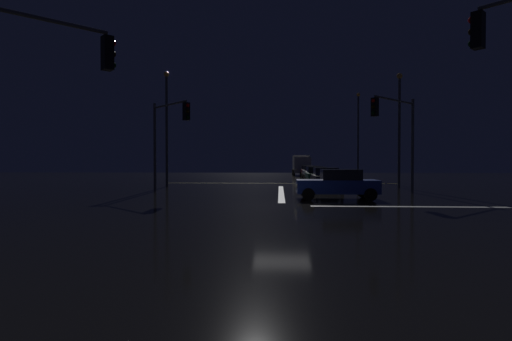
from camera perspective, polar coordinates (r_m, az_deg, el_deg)
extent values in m
cube|color=black|center=(17.60, 3.75, -5.28)|extent=(120.00, 120.00, 0.10)
cube|color=white|center=(25.58, 3.65, -3.17)|extent=(0.35, 13.72, 0.01)
cube|color=yellow|center=(37.16, 3.58, -1.85)|extent=(22.00, 0.15, 0.01)
cube|color=white|center=(19.42, 28.56, -4.65)|extent=(13.72, 0.40, 0.01)
cube|color=black|center=(28.74, 10.04, -1.39)|extent=(1.80, 4.20, 0.70)
cube|color=black|center=(28.92, 9.99, -0.13)|extent=(1.60, 2.00, 0.55)
cylinder|color=black|center=(27.34, 12.28, -2.26)|extent=(0.22, 0.64, 0.64)
cylinder|color=black|center=(27.13, 8.52, -2.27)|extent=(0.22, 0.64, 0.64)
cylinder|color=black|center=(30.41, 11.38, -1.92)|extent=(0.22, 0.64, 0.64)
cylinder|color=black|center=(30.21, 8.00, -1.93)|extent=(0.22, 0.64, 0.64)
sphere|color=#F9EFC6|center=(26.72, 11.95, -1.47)|extent=(0.22, 0.22, 0.22)
sphere|color=#F9EFC6|center=(26.56, 9.17, -1.48)|extent=(0.22, 0.22, 0.22)
cube|color=#14512D|center=(35.21, 8.78, -0.93)|extent=(1.80, 4.20, 0.70)
cube|color=black|center=(35.39, 8.75, 0.09)|extent=(1.60, 2.00, 0.55)
cylinder|color=black|center=(33.78, 10.54, -1.62)|extent=(0.22, 0.64, 0.64)
cylinder|color=black|center=(33.60, 7.49, -1.62)|extent=(0.22, 0.64, 0.64)
cylinder|color=black|center=(36.85, 9.94, -1.39)|extent=(0.22, 0.64, 0.64)
cylinder|color=black|center=(36.69, 7.15, -1.40)|extent=(0.22, 0.64, 0.64)
sphere|color=#F9EFC6|center=(33.17, 10.24, -0.98)|extent=(0.22, 0.22, 0.22)
sphere|color=#F9EFC6|center=(33.04, 8.00, -0.98)|extent=(0.22, 0.22, 0.22)
cube|color=#B7B7BC|center=(41.96, 8.41, -0.61)|extent=(1.80, 4.20, 0.70)
cube|color=black|center=(42.14, 8.39, 0.25)|extent=(1.60, 2.00, 0.55)
cylinder|color=black|center=(40.52, 9.87, -1.17)|extent=(0.22, 0.64, 0.64)
cylinder|color=black|center=(40.36, 7.33, -1.17)|extent=(0.22, 0.64, 0.64)
cylinder|color=black|center=(43.60, 9.41, -1.01)|extent=(0.22, 0.64, 0.64)
cylinder|color=black|center=(43.45, 7.05, -1.01)|extent=(0.22, 0.64, 0.64)
sphere|color=#F9EFC6|center=(39.91, 9.61, -0.63)|extent=(0.22, 0.22, 0.22)
sphere|color=#F9EFC6|center=(39.79, 7.74, -0.63)|extent=(0.22, 0.22, 0.22)
cube|color=silver|center=(48.37, 7.89, -0.39)|extent=(1.80, 4.20, 0.70)
cube|color=black|center=(48.56, 7.87, 0.36)|extent=(1.60, 2.00, 0.55)
cylinder|color=black|center=(46.92, 9.13, -0.86)|extent=(0.22, 0.64, 0.64)
cylinder|color=black|center=(46.77, 6.93, -0.86)|extent=(0.22, 0.64, 0.64)
cylinder|color=black|center=(50.00, 8.77, -0.74)|extent=(0.22, 0.64, 0.64)
cylinder|color=black|center=(49.86, 6.71, -0.74)|extent=(0.22, 0.64, 0.64)
sphere|color=#F9EFC6|center=(46.31, 8.89, -0.39)|extent=(0.22, 0.22, 0.22)
sphere|color=#F9EFC6|center=(46.21, 7.29, -0.39)|extent=(0.22, 0.22, 0.22)
cube|color=maroon|center=(53.78, 7.50, -0.24)|extent=(1.80, 4.20, 0.70)
cube|color=black|center=(53.96, 7.48, 0.43)|extent=(1.60, 2.00, 0.55)
cylinder|color=black|center=(52.31, 8.60, -0.66)|extent=(0.22, 0.64, 0.64)
cylinder|color=black|center=(52.18, 6.63, -0.66)|extent=(0.22, 0.64, 0.64)
cylinder|color=black|center=(55.40, 8.31, -0.57)|extent=(0.22, 0.64, 0.64)
cylinder|color=black|center=(55.27, 6.45, -0.57)|extent=(0.22, 0.64, 0.64)
sphere|color=#F9EFC6|center=(51.71, 8.38, -0.24)|extent=(0.22, 0.22, 0.22)
sphere|color=#F9EFC6|center=(51.62, 6.95, -0.24)|extent=(0.22, 0.22, 0.22)
cube|color=beige|center=(58.03, 6.72, 0.81)|extent=(2.40, 2.20, 2.30)
cube|color=silver|center=(62.52, 6.48, 0.96)|extent=(2.40, 5.00, 2.60)
cylinder|color=black|center=(58.73, 7.85, -0.32)|extent=(0.28, 0.96, 0.96)
cylinder|color=black|center=(58.59, 5.51, -0.31)|extent=(0.28, 0.96, 0.96)
cylinder|color=black|center=(63.41, 7.52, -0.21)|extent=(0.28, 0.96, 0.96)
cylinder|color=black|center=(63.29, 5.35, -0.21)|extent=(0.28, 0.96, 0.96)
sphere|color=#F9EFC6|center=(56.95, 7.63, 0.19)|extent=(0.26, 0.26, 0.26)
sphere|color=#F9EFC6|center=(56.85, 5.93, 0.20)|extent=(0.26, 0.26, 0.26)
cube|color=navy|center=(21.17, 11.57, -2.27)|extent=(4.20, 1.80, 0.70)
cube|color=black|center=(21.17, 12.11, -0.58)|extent=(2.00, 1.60, 0.55)
cylinder|color=black|center=(20.13, 7.55, -3.43)|extent=(0.64, 0.22, 0.64)
cylinder|color=black|center=(21.92, 7.21, -3.06)|extent=(0.64, 0.22, 0.64)
cylinder|color=black|center=(20.59, 16.21, -3.36)|extent=(0.64, 0.22, 0.64)
cylinder|color=black|center=(22.34, 15.18, -3.01)|extent=(0.64, 0.22, 0.64)
sphere|color=#F9EFC6|center=(20.32, 5.90, -2.25)|extent=(0.22, 0.22, 0.22)
sphere|color=#F9EFC6|center=(21.62, 5.75, -2.05)|extent=(0.22, 0.22, 0.22)
cube|color=black|center=(13.72, 29.38, 17.20)|extent=(0.46, 0.46, 1.05)
sphere|color=red|center=(13.87, 28.74, 18.51)|extent=(0.22, 0.22, 0.22)
sphere|color=black|center=(13.77, 28.73, 17.14)|extent=(0.22, 0.22, 0.22)
sphere|color=black|center=(13.68, 28.71, 15.75)|extent=(0.22, 0.22, 0.22)
cylinder|color=#4C4C51|center=(13.20, -29.68, 18.77)|extent=(3.05, 3.05, 0.12)
cube|color=black|center=(13.61, -20.65, 15.56)|extent=(0.46, 0.46, 1.05)
sphere|color=red|center=(13.75, -20.01, 16.89)|extent=(0.22, 0.22, 0.22)
sphere|color=black|center=(13.66, -20.00, 15.50)|extent=(0.22, 0.22, 0.22)
sphere|color=black|center=(13.58, -19.99, 14.09)|extent=(0.22, 0.22, 0.22)
cylinder|color=#4C4C51|center=(27.23, -14.39, 3.24)|extent=(0.18, 0.18, 5.88)
cylinder|color=#4C4C51|center=(25.73, -12.37, 9.28)|extent=(2.89, 2.89, 0.12)
cube|color=black|center=(23.95, -10.02, 8.40)|extent=(0.46, 0.46, 1.05)
sphere|color=red|center=(23.86, -9.82, 9.26)|extent=(0.22, 0.22, 0.22)
sphere|color=black|center=(23.81, -9.82, 8.44)|extent=(0.22, 0.22, 0.22)
sphere|color=black|center=(23.77, -9.82, 7.62)|extent=(0.22, 0.22, 0.22)
cylinder|color=#4C4C51|center=(27.30, 21.65, 3.31)|extent=(0.18, 0.18, 6.00)
cylinder|color=#4C4C51|center=(25.59, 19.42, 9.56)|extent=(3.23, 3.23, 0.12)
cube|color=black|center=(23.61, 16.77, 8.76)|extent=(0.46, 0.46, 1.05)
sphere|color=red|center=(23.52, 16.56, 9.64)|extent=(0.22, 0.22, 0.22)
sphere|color=black|center=(23.47, 16.56, 8.81)|extent=(0.22, 0.22, 0.22)
sphere|color=black|center=(23.43, 16.56, 7.97)|extent=(0.22, 0.22, 0.22)
cylinder|color=#424247|center=(32.53, 19.97, 5.09)|extent=(0.20, 0.20, 8.42)
sphere|color=#F9AD47|center=(33.13, 20.02, 12.69)|extent=(0.44, 0.44, 0.44)
cylinder|color=#424247|center=(48.09, 14.52, 4.59)|extent=(0.20, 0.20, 9.75)
sphere|color=#F9AD47|center=(48.67, 14.55, 10.54)|extent=(0.44, 0.44, 0.44)
cylinder|color=#424247|center=(32.48, -12.76, 5.48)|extent=(0.20, 0.20, 8.81)
sphere|color=#F9AD47|center=(33.16, -12.80, 13.40)|extent=(0.44, 0.44, 0.44)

